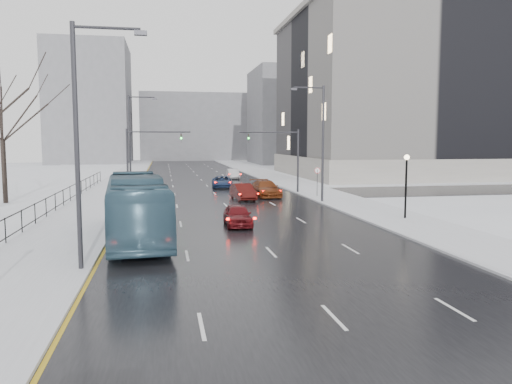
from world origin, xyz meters
TOP-DOWN VIEW (x-y plane):
  - road at (0.00, 60.00)m, footprint 16.00×150.00m
  - cross_road at (0.00, 48.00)m, footprint 130.00×10.00m
  - sidewalk_left at (-10.50, 60.00)m, footprint 5.00×150.00m
  - sidewalk_right at (10.50, 60.00)m, footprint 5.00×150.00m
  - park_strip at (-20.00, 60.00)m, footprint 14.00×150.00m
  - tree_park_e at (-18.20, 44.00)m, footprint 9.45×9.45m
  - iron_fence at (-13.00, 30.00)m, footprint 0.06×70.00m
  - streetlight_r_mid at (8.17, 40.00)m, footprint 2.95×0.25m
  - streetlight_l_near at (-8.17, 20.00)m, footprint 2.95×0.25m
  - streetlight_l_far at (-8.17, 52.00)m, footprint 2.95×0.25m
  - lamppost_r_mid at (11.00, 30.00)m, footprint 0.36×0.36m
  - mast_signal_right at (7.33, 48.00)m, footprint 6.10×0.33m
  - mast_signal_left at (-7.33, 48.00)m, footprint 6.10×0.33m
  - no_uturn_sign at (9.20, 44.00)m, footprint 0.60×0.06m
  - civic_building at (35.00, 72.00)m, footprint 41.00×31.00m
  - bldg_far_right at (28.00, 115.00)m, footprint 24.00×20.00m
  - bldg_far_left at (-22.00, 125.00)m, footprint 18.00×22.00m
  - bldg_far_center at (4.00, 140.00)m, footprint 30.00×18.00m
  - bus at (-6.49, 26.46)m, footprint 3.98×12.73m
  - sedan_center_near at (-0.50, 29.64)m, footprint 1.71×4.02m
  - sedan_right_near at (1.98, 43.19)m, footprint 1.97×4.59m
  - sedan_right_cross at (1.48, 55.26)m, footprint 2.56×4.94m
  - sedan_right_far at (4.50, 45.34)m, footprint 2.51×5.49m
  - sedan_right_distant at (4.50, 68.07)m, footprint 1.48×4.20m

SIDE VIEW (x-z plane):
  - tree_park_e at x=-18.20m, z-range -6.75..6.75m
  - road at x=0.00m, z-range 0.00..0.04m
  - cross_road at x=0.00m, z-range 0.00..0.04m
  - park_strip at x=-20.00m, z-range 0.00..0.12m
  - sidewalk_left at x=-10.50m, z-range 0.00..0.16m
  - sidewalk_right at x=10.50m, z-range 0.00..0.16m
  - sedan_right_cross at x=1.48m, z-range 0.04..1.37m
  - sedan_center_near at x=-0.50m, z-range 0.04..1.40m
  - sedan_right_distant at x=4.50m, z-range 0.04..1.42m
  - sedan_right_near at x=1.98m, z-range 0.04..1.51m
  - sedan_right_far at x=4.50m, z-range 0.04..1.60m
  - iron_fence at x=-13.00m, z-range 0.26..1.56m
  - bus at x=-6.49m, z-range 0.04..3.53m
  - no_uturn_sign at x=9.20m, z-range 0.95..3.65m
  - lamppost_r_mid at x=11.00m, z-range 0.80..5.08m
  - mast_signal_right at x=7.33m, z-range 0.86..7.36m
  - mast_signal_left at x=-7.33m, z-range 0.86..7.36m
  - streetlight_r_mid at x=8.17m, z-range 0.62..10.62m
  - streetlight_l_near at x=-8.17m, z-range 0.62..10.62m
  - streetlight_l_far at x=-8.17m, z-range 0.62..10.62m
  - bldg_far_center at x=4.00m, z-range 0.00..18.00m
  - bldg_far_right at x=28.00m, z-range 0.00..22.00m
  - civic_building at x=35.00m, z-range -1.19..23.61m
  - bldg_far_left at x=-22.00m, z-range 0.00..28.00m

